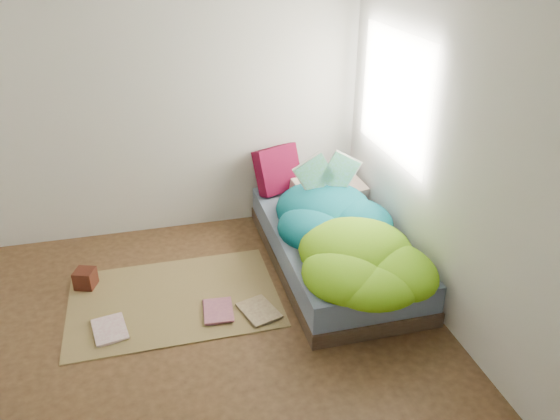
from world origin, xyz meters
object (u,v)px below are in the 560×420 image
Objects in this scene: wooden_box at (85,278)px; pillow_magenta at (278,170)px; floor_book_a at (94,334)px; bed at (333,247)px; floor_book_b at (203,313)px; open_book at (328,162)px.

pillow_magenta is at bearing 21.48° from wooden_box.
pillow_magenta is 1.40× the size of floor_book_a.
floor_book_b is at bearing -160.08° from bed.
wooden_box is at bearing 178.48° from pillow_magenta.
pillow_magenta is at bearing 106.82° from bed.
pillow_magenta is 1.96m from wooden_box.
open_book reaches higher than bed.
pillow_magenta is 0.90× the size of open_book.
wooden_box reaches higher than floor_book_b.
wooden_box is 0.65m from floor_book_a.
pillow_magenta reaches higher than wooden_box.
floor_book_a is (-1.99, -0.77, -0.80)m from open_book.
pillow_magenta is at bearing 59.58° from floor_book_b.
open_book is at bearing 83.71° from bed.
wooden_box is (-2.04, 0.17, -0.08)m from bed.
pillow_magenta reaches higher than floor_book_a.
bed is at bearing -4.88° from wooden_box.
bed is 2.05m from wooden_box.
bed is at bearing -96.18° from pillow_magenta.
open_book is (0.03, 0.31, 0.66)m from bed.
floor_book_a is at bearing -82.85° from wooden_box.
pillow_magenta is 1.46× the size of floor_book_b.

